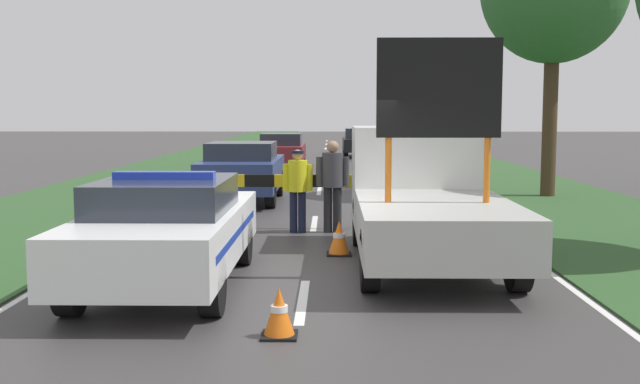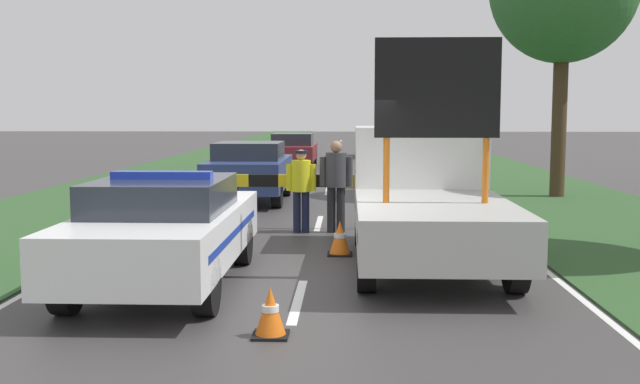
% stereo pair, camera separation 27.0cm
% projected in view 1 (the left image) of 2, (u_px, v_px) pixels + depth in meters
% --- Properties ---
extents(ground_plane, '(160.00, 160.00, 0.00)m').
position_uv_depth(ground_plane, '(305.00, 282.00, 10.34)').
color(ground_plane, '#3D3A3A').
extents(lane_markings, '(7.20, 68.97, 0.01)m').
position_uv_depth(lane_markings, '(322.00, 172.00, 29.41)').
color(lane_markings, silver).
rests_on(lane_markings, ground).
extents(grass_verge_left, '(4.93, 120.00, 0.03)m').
position_uv_depth(grass_verge_left, '(172.00, 170.00, 30.32)').
color(grass_verge_left, '#2D5128').
rests_on(grass_verge_left, ground).
extents(grass_verge_right, '(4.93, 120.00, 0.03)m').
position_uv_depth(grass_verge_right, '(474.00, 170.00, 30.14)').
color(grass_verge_right, '#2D5128').
rests_on(grass_verge_right, ground).
extents(police_car, '(1.89, 4.82, 1.56)m').
position_uv_depth(police_car, '(168.00, 229.00, 9.97)').
color(police_car, white).
rests_on(police_car, ground).
extents(work_truck, '(2.17, 5.40, 3.34)m').
position_uv_depth(work_truck, '(424.00, 195.00, 11.84)').
color(work_truck, white).
rests_on(work_truck, ground).
extents(road_barrier, '(3.57, 0.08, 1.09)m').
position_uv_depth(road_barrier, '(304.00, 184.00, 14.90)').
color(road_barrier, black).
rests_on(road_barrier, ground).
extents(police_officer, '(0.58, 0.37, 1.62)m').
position_uv_depth(police_officer, '(298.00, 183.00, 14.48)').
color(police_officer, '#191E38').
rests_on(police_officer, ground).
extents(pedestrian_civilian, '(0.64, 0.41, 1.79)m').
position_uv_depth(pedestrian_civilian, '(333.00, 179.00, 14.49)').
color(pedestrian_civilian, '#232326').
rests_on(pedestrian_civilian, ground).
extents(traffic_cone_near_police, '(0.41, 0.41, 0.56)m').
position_uv_depth(traffic_cone_near_police, '(339.00, 238.00, 12.26)').
color(traffic_cone_near_police, black).
rests_on(traffic_cone_near_police, ground).
extents(traffic_cone_centre_front, '(0.45, 0.45, 0.62)m').
position_uv_depth(traffic_cone_centre_front, '(236.00, 223.00, 13.73)').
color(traffic_cone_centre_front, black).
rests_on(traffic_cone_centre_front, ground).
extents(traffic_cone_near_truck, '(0.38, 0.38, 0.52)m').
position_uv_depth(traffic_cone_near_truck, '(279.00, 313.00, 7.78)').
color(traffic_cone_near_truck, black).
rests_on(traffic_cone_near_truck, ground).
extents(traffic_cone_behind_barrier, '(0.41, 0.41, 0.57)m').
position_uv_depth(traffic_cone_behind_barrier, '(401.00, 206.00, 16.37)').
color(traffic_cone_behind_barrier, black).
rests_on(traffic_cone_behind_barrier, ground).
extents(queued_car_hatch_blue, '(1.91, 4.30, 1.56)m').
position_uv_depth(queued_car_hatch_blue, '(243.00, 170.00, 19.49)').
color(queued_car_hatch_blue, navy).
rests_on(queued_car_hatch_blue, ground).
extents(queued_car_van_white, '(1.77, 4.65, 1.49)m').
position_uv_depth(queued_car_van_white, '(382.00, 158.00, 25.02)').
color(queued_car_van_white, silver).
rests_on(queued_car_van_white, ground).
extents(queued_car_wagon_maroon, '(1.88, 4.56, 1.44)m').
position_uv_depth(queued_car_wagon_maroon, '(282.00, 150.00, 31.68)').
color(queued_car_wagon_maroon, maroon).
rests_on(queued_car_wagon_maroon, ground).
extents(queued_car_sedan_black, '(1.91, 4.26, 1.49)m').
position_uv_depth(queued_car_sedan_black, '(361.00, 142.00, 38.99)').
color(queued_car_sedan_black, black).
rests_on(queued_car_sedan_black, ground).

